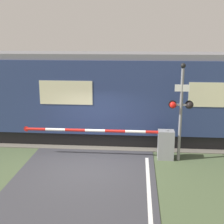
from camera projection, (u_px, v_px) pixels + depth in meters
ground_plane at (89, 167)px, 11.18m from camera, size 80.00×80.00×0.00m
track_bed at (100, 137)px, 14.37m from camera, size 36.00×3.20×0.13m
train at (209, 97)px, 13.51m from camera, size 21.70×2.72×3.88m
crossing_barrier at (153, 142)px, 11.83m from camera, size 5.80×0.44×1.15m
signal_post at (181, 107)px, 11.31m from camera, size 0.90×0.26×3.65m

